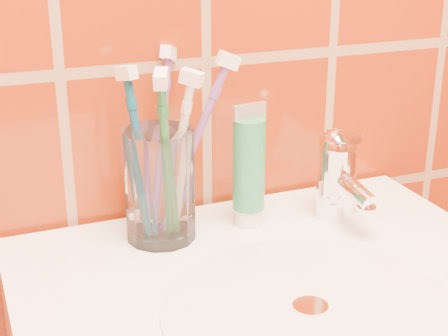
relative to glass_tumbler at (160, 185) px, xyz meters
name	(u,v)px	position (x,y,z in m)	size (l,w,h in m)	color
glass_tumbler	(160,185)	(0.00, 0.00, 0.00)	(0.08, 0.08, 0.14)	white
toothpaste_tube	(249,170)	(0.11, -0.01, 0.01)	(0.04, 0.04, 0.16)	white
faucet	(338,171)	(0.23, -0.03, 0.00)	(0.05, 0.11, 0.12)	white
toothbrush_0	(193,147)	(0.04, 0.01, 0.04)	(0.11, 0.03, 0.22)	#70418C
toothbrush_1	(178,157)	(0.02, 0.00, 0.03)	(0.05, 0.05, 0.21)	silver
toothbrush_2	(160,142)	(0.01, 0.04, 0.04)	(0.07, 0.09, 0.22)	#6D418B
toothbrush_3	(141,157)	(-0.02, 0.01, 0.03)	(0.04, 0.06, 0.21)	navy
toothbrush_4	(166,162)	(0.00, -0.03, 0.04)	(0.04, 0.07, 0.22)	#1C6A2E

